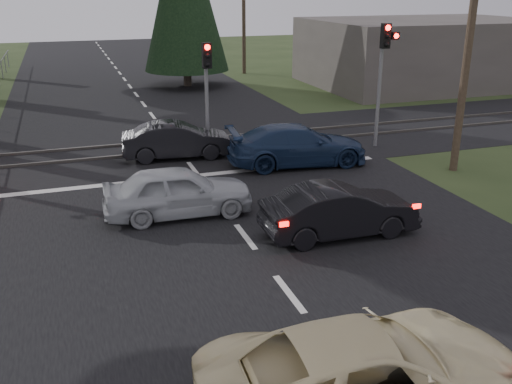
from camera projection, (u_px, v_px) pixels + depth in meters
name	position (u px, v px, depth m)	size (l,w,h in m)	color
ground	(289.00, 294.00, 11.81)	(120.00, 120.00, 0.00)	#293819
road	(187.00, 161.00, 20.71)	(14.00, 100.00, 0.01)	black
rail_corridor	(176.00, 147.00, 22.49)	(120.00, 8.00, 0.01)	black
stop_line	(198.00, 175.00, 19.11)	(13.00, 0.35, 0.00)	silver
rail_near	(180.00, 151.00, 21.76)	(120.00, 0.12, 0.10)	#59544C
rail_far	(172.00, 141.00, 23.19)	(120.00, 0.12, 0.10)	#59544C
traffic_signal_right	(384.00, 62.00, 21.38)	(0.68, 0.48, 4.70)	slate
traffic_signal_center	(207.00, 79.00, 20.65)	(0.32, 0.48, 4.10)	slate
utility_pole_near	(471.00, 28.00, 18.09)	(1.80, 0.26, 9.00)	#4C3D2D
utility_pole_mid	(244.00, 4.00, 39.45)	(1.80, 0.26, 9.00)	#4C3D2D
building_right	(425.00, 52.00, 36.12)	(14.00, 10.00, 4.00)	#59514C
cream_coupe	(369.00, 373.00, 8.32)	(2.32, 5.04, 1.40)	beige
dark_hatchback	(340.00, 211.00, 14.39)	(1.39, 3.98, 1.31)	black
silver_car	(178.00, 191.00, 15.64)	(1.64, 4.07, 1.39)	#ABAFB3
blue_sedan	(297.00, 145.00, 20.06)	(2.00, 4.93, 1.43)	#172847
dark_car_far	(177.00, 140.00, 20.88)	(1.39, 3.99, 1.31)	black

